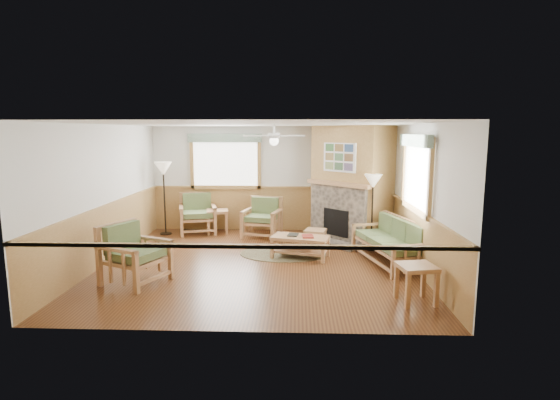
{
  "coord_description": "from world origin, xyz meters",
  "views": [
    {
      "loc": [
        0.75,
        -8.28,
        2.55
      ],
      "look_at": [
        0.4,
        0.7,
        1.15
      ],
      "focal_mm": 28.0,
      "sensor_mm": 36.0,
      "label": 1
    }
  ],
  "objects_px": {
    "armchair_back_left": "(198,214)",
    "footstool": "(315,238)",
    "armchair_left": "(135,254)",
    "floor_lamp_right": "(372,212)",
    "end_table_chairs": "(217,221)",
    "sofa": "(388,241)",
    "floor_lamp_left": "(164,198)",
    "coffee_table": "(300,247)",
    "end_table_sofa": "(416,284)",
    "armchair_back_right": "(262,217)"
  },
  "relations": [
    {
      "from": "sofa",
      "to": "end_table_chairs",
      "type": "distance_m",
      "value": 4.54
    },
    {
      "from": "end_table_chairs",
      "to": "footstool",
      "type": "xyz_separation_m",
      "value": [
        2.44,
        -1.25,
        -0.1
      ]
    },
    {
      "from": "sofa",
      "to": "floor_lamp_right",
      "type": "height_order",
      "value": "floor_lamp_right"
    },
    {
      "from": "coffee_table",
      "to": "footstool",
      "type": "xyz_separation_m",
      "value": [
        0.35,
        0.92,
        -0.03
      ]
    },
    {
      "from": "armchair_left",
      "to": "floor_lamp_right",
      "type": "distance_m",
      "value": 4.94
    },
    {
      "from": "end_table_chairs",
      "to": "floor_lamp_left",
      "type": "bearing_deg",
      "value": -170.98
    },
    {
      "from": "end_table_chairs",
      "to": "footstool",
      "type": "height_order",
      "value": "end_table_chairs"
    },
    {
      "from": "armchair_back_left",
      "to": "footstool",
      "type": "height_order",
      "value": "armchair_back_left"
    },
    {
      "from": "armchair_back_left",
      "to": "floor_lamp_right",
      "type": "xyz_separation_m",
      "value": [
        4.15,
        -1.48,
        0.34
      ]
    },
    {
      "from": "end_table_chairs",
      "to": "end_table_sofa",
      "type": "distance_m",
      "value": 5.88
    },
    {
      "from": "coffee_table",
      "to": "floor_lamp_right",
      "type": "bearing_deg",
      "value": 39.24
    },
    {
      "from": "sofa",
      "to": "coffee_table",
      "type": "distance_m",
      "value": 1.76
    },
    {
      "from": "end_table_sofa",
      "to": "armchair_left",
      "type": "bearing_deg",
      "value": 170.8
    },
    {
      "from": "armchair_back_left",
      "to": "armchair_left",
      "type": "height_order",
      "value": "armchair_left"
    },
    {
      "from": "sofa",
      "to": "armchair_left",
      "type": "bearing_deg",
      "value": -88.81
    },
    {
      "from": "floor_lamp_left",
      "to": "floor_lamp_right",
      "type": "relative_size",
      "value": 1.1
    },
    {
      "from": "end_table_sofa",
      "to": "sofa",
      "type": "bearing_deg",
      "value": 90.0
    },
    {
      "from": "armchair_left",
      "to": "footstool",
      "type": "relative_size",
      "value": 2.25
    },
    {
      "from": "armchair_back_right",
      "to": "end_table_sofa",
      "type": "height_order",
      "value": "armchair_back_right"
    },
    {
      "from": "armchair_back_right",
      "to": "floor_lamp_left",
      "type": "height_order",
      "value": "floor_lamp_left"
    },
    {
      "from": "footstool",
      "to": "sofa",
      "type": "bearing_deg",
      "value": -40.99
    },
    {
      "from": "floor_lamp_left",
      "to": "coffee_table",
      "type": "bearing_deg",
      "value": -30.19
    },
    {
      "from": "armchair_back_right",
      "to": "sofa",
      "type": "bearing_deg",
      "value": -25.32
    },
    {
      "from": "footstool",
      "to": "floor_lamp_right",
      "type": "xyz_separation_m",
      "value": [
        1.21,
        -0.23,
        0.64
      ]
    },
    {
      "from": "armchair_back_left",
      "to": "end_table_sofa",
      "type": "xyz_separation_m",
      "value": [
        4.32,
        -4.47,
        -0.21
      ]
    },
    {
      "from": "armchair_back_left",
      "to": "footstool",
      "type": "bearing_deg",
      "value": -38.12
    },
    {
      "from": "armchair_back_right",
      "to": "footstool",
      "type": "xyz_separation_m",
      "value": [
        1.28,
        -0.93,
        -0.28
      ]
    },
    {
      "from": "armchair_back_left",
      "to": "coffee_table",
      "type": "xyz_separation_m",
      "value": [
        2.59,
        -2.17,
        -0.27
      ]
    },
    {
      "from": "armchair_left",
      "to": "end_table_sofa",
      "type": "bearing_deg",
      "value": -74.81
    },
    {
      "from": "sofa",
      "to": "footstool",
      "type": "relative_size",
      "value": 4.23
    },
    {
      "from": "armchair_back_left",
      "to": "floor_lamp_left",
      "type": "distance_m",
      "value": 0.91
    },
    {
      "from": "sofa",
      "to": "footstool",
      "type": "xyz_separation_m",
      "value": [
        -1.38,
        1.2,
        -0.24
      ]
    },
    {
      "from": "armchair_left",
      "to": "coffee_table",
      "type": "distance_m",
      "value": 3.24
    },
    {
      "from": "end_table_chairs",
      "to": "footstool",
      "type": "bearing_deg",
      "value": -27.12
    },
    {
      "from": "floor_lamp_left",
      "to": "armchair_back_left",
      "type": "bearing_deg",
      "value": 14.62
    },
    {
      "from": "sofa",
      "to": "floor_lamp_right",
      "type": "bearing_deg",
      "value": 175.14
    },
    {
      "from": "armchair_back_left",
      "to": "floor_lamp_right",
      "type": "distance_m",
      "value": 4.42
    },
    {
      "from": "armchair_back_right",
      "to": "end_table_chairs",
      "type": "bearing_deg",
      "value": 178.19
    },
    {
      "from": "end_table_chairs",
      "to": "footstool",
      "type": "relative_size",
      "value": 1.33
    },
    {
      "from": "end_table_sofa",
      "to": "coffee_table",
      "type": "bearing_deg",
      "value": 126.83
    },
    {
      "from": "armchair_back_left",
      "to": "sofa",
      "type": "bearing_deg",
      "value": -44.63
    },
    {
      "from": "sofa",
      "to": "footstool",
      "type": "distance_m",
      "value": 1.84
    },
    {
      "from": "sofa",
      "to": "armchair_back_right",
      "type": "height_order",
      "value": "armchair_back_right"
    },
    {
      "from": "armchair_left",
      "to": "footstool",
      "type": "distance_m",
      "value": 4.04
    },
    {
      "from": "armchair_back_left",
      "to": "armchair_left",
      "type": "distance_m",
      "value": 3.74
    },
    {
      "from": "sofa",
      "to": "armchair_back_left",
      "type": "height_order",
      "value": "armchair_back_left"
    },
    {
      "from": "armchair_back_right",
      "to": "end_table_chairs",
      "type": "height_order",
      "value": "armchair_back_right"
    },
    {
      "from": "armchair_left",
      "to": "footstool",
      "type": "bearing_deg",
      "value": -27.51
    },
    {
      "from": "armchair_back_left",
      "to": "end_table_chairs",
      "type": "distance_m",
      "value": 0.54
    },
    {
      "from": "armchair_back_right",
      "to": "end_table_sofa",
      "type": "bearing_deg",
      "value": -43.97
    }
  ]
}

